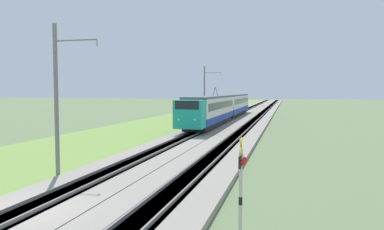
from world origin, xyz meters
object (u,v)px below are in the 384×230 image
object	(u,v)px
catenary_mast_near	(57,99)
crossing_signal_far	(241,179)
passenger_train	(224,106)
catenary_mast_mid	(205,94)

from	to	relation	value
catenary_mast_near	crossing_signal_far	bearing A→B (deg)	-119.85
passenger_train	crossing_signal_far	distance (m)	44.86
catenary_mast_near	passenger_train	bearing A→B (deg)	-3.66
passenger_train	catenary_mast_mid	world-z (taller)	catenary_mast_mid
crossing_signal_far	catenary_mast_near	distance (m)	12.13
passenger_train	crossing_signal_far	world-z (taller)	passenger_train
crossing_signal_far	catenary_mast_near	world-z (taller)	catenary_mast_near
catenary_mast_near	catenary_mast_mid	xyz separation A→B (m)	(35.85, 0.00, 0.02)
crossing_signal_far	catenary_mast_near	size ratio (longest dim) A/B	0.40
passenger_train	catenary_mast_near	world-z (taller)	catenary_mast_near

